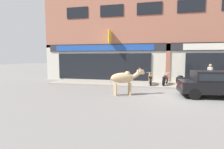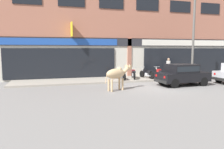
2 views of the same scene
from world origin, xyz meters
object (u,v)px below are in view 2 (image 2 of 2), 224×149
(cow, at_px, (117,74))
(motorcycle_0, at_px, (121,74))
(utility_pole, at_px, (193,38))
(motorcycle_3, at_px, (159,73))
(car_0, at_px, (182,74))
(motorcycle_2, at_px, (147,73))
(pedestrian, at_px, (168,66))
(motorcycle_1, at_px, (133,74))

(cow, height_order, motorcycle_0, cow)
(utility_pole, bearing_deg, motorcycle_3, 163.90)
(utility_pole, bearing_deg, cow, -158.62)
(car_0, xyz_separation_m, motorcycle_2, (-1.14, 3.20, -0.29))
(cow, xyz_separation_m, utility_pole, (7.33, 2.87, 2.32))
(utility_pole, bearing_deg, pedestrian, 157.37)
(motorcycle_0, relative_size, utility_pole, 0.28)
(motorcycle_0, relative_size, motorcycle_2, 1.02)
(motorcycle_1, height_order, motorcycle_2, same)
(motorcycle_0, height_order, motorcycle_1, same)
(pedestrian, bearing_deg, motorcycle_2, 177.28)
(motorcycle_1, distance_m, pedestrian, 3.08)
(motorcycle_1, distance_m, utility_pole, 5.60)
(motorcycle_1, bearing_deg, motorcycle_2, -4.71)
(cow, distance_m, motorcycle_3, 6.01)
(pedestrian, bearing_deg, cow, -147.16)
(motorcycle_0, xyz_separation_m, pedestrian, (4.15, -0.01, 0.60))
(motorcycle_2, height_order, pedestrian, pedestrian)
(pedestrian, distance_m, utility_pole, 2.91)
(cow, bearing_deg, motorcycle_2, 45.08)
(motorcycle_0, bearing_deg, motorcycle_1, 8.68)
(cow, relative_size, motorcycle_1, 1.12)
(car_0, distance_m, pedestrian, 3.21)
(motorcycle_0, xyz_separation_m, motorcycle_1, (1.13, 0.17, 0.00))
(motorcycle_1, relative_size, motorcycle_3, 0.98)
(cow, xyz_separation_m, motorcycle_3, (4.78, 3.60, -0.48))
(car_0, height_order, pedestrian, pedestrian)
(motorcycle_3, xyz_separation_m, pedestrian, (0.79, -0.00, 0.60))
(motorcycle_3, distance_m, pedestrian, 0.99)
(motorcycle_2, distance_m, pedestrian, 1.99)
(pedestrian, height_order, utility_pole, utility_pole)
(car_0, height_order, motorcycle_0, car_0)
(cow, bearing_deg, motorcycle_1, 55.91)
(motorcycle_2, relative_size, utility_pole, 0.28)
(motorcycle_3, bearing_deg, utility_pole, -16.10)
(cow, xyz_separation_m, pedestrian, (5.57, 3.60, 0.11))
(car_0, distance_m, motorcycle_3, 3.13)
(motorcycle_2, bearing_deg, motorcycle_0, -177.96)
(car_0, xyz_separation_m, utility_pole, (2.51, 2.38, 2.51))
(cow, height_order, motorcycle_3, cow)
(motorcycle_2, bearing_deg, cow, -134.92)
(motorcycle_1, distance_m, motorcycle_3, 2.23)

